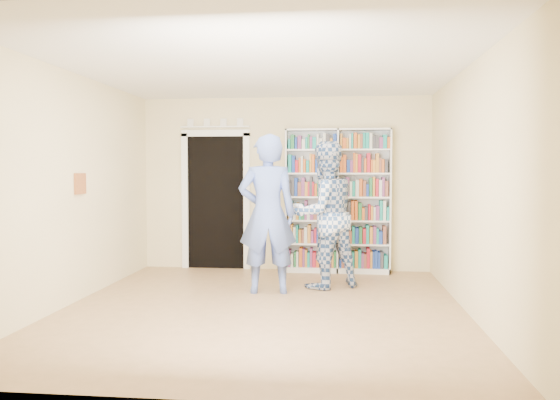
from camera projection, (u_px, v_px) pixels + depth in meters
name	position (u px, v px, depth m)	size (l,w,h in m)	color
floor	(263.00, 309.00, 6.15)	(5.00, 5.00, 0.00)	#936F47
ceiling	(262.00, 67.00, 6.01)	(5.00, 5.00, 0.00)	white
wall_back	(285.00, 184.00, 8.56)	(4.50, 4.50, 0.00)	beige
wall_left	(71.00, 188.00, 6.32)	(5.00, 5.00, 0.00)	beige
wall_right	(471.00, 190.00, 5.84)	(5.00, 5.00, 0.00)	beige
bookshelf	(338.00, 200.00, 8.33)	(1.59, 0.30, 2.19)	white
doorway	(216.00, 194.00, 8.66)	(1.10, 0.08, 2.43)	black
wall_art	(80.00, 184.00, 6.51)	(0.03, 0.25, 0.25)	brown
man_blue	(267.00, 214.00, 6.91)	(0.73, 0.48, 2.01)	#5770C3
man_plaid	(324.00, 215.00, 7.23)	(0.94, 0.74, 1.94)	navy
paper_sheet	(331.00, 220.00, 7.05)	(0.19, 0.01, 0.27)	white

